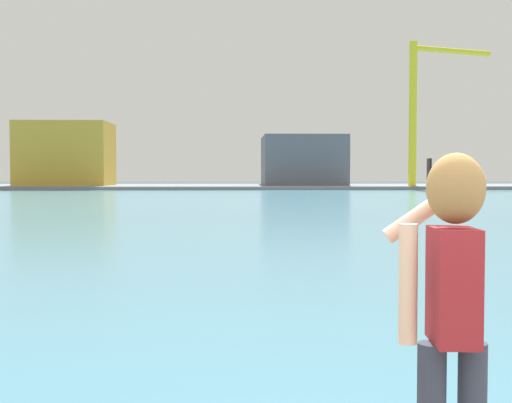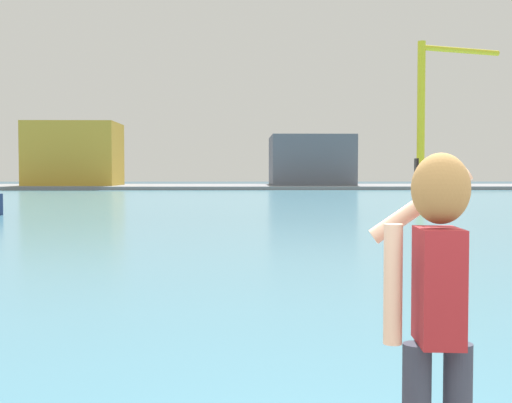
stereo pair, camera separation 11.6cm
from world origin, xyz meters
TOP-DOWN VIEW (x-y plane):
  - ground_plane at (0.00, 50.00)m, footprint 220.00×220.00m
  - harbor_water at (0.00, 52.00)m, footprint 140.00×100.00m
  - far_shore_dock at (0.00, 92.00)m, footprint 140.00×20.00m
  - person_photographer at (-0.24, 0.56)m, footprint 0.53×0.55m
  - warehouse_left at (-23.78, 90.69)m, footprint 11.86×9.55m
  - warehouse_right at (8.49, 93.92)m, footprint 11.20×13.24m
  - port_crane at (23.09, 85.43)m, footprint 11.93×4.93m

SIDE VIEW (x-z plane):
  - ground_plane at x=0.00m, z-range 0.00..0.00m
  - harbor_water at x=0.00m, z-range 0.00..0.02m
  - far_shore_dock at x=0.00m, z-range 0.00..0.46m
  - person_photographer at x=-0.24m, z-range 0.79..2.53m
  - warehouse_right at x=8.49m, z-range 0.46..7.27m
  - warehouse_left at x=-23.78m, z-range 0.46..8.89m
  - port_crane at x=23.09m, z-range 2.49..20.92m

